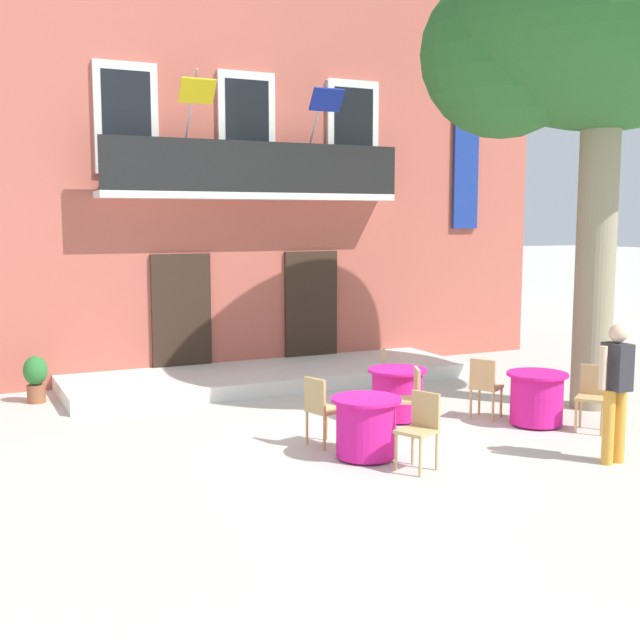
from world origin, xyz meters
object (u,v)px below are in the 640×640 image
object	(u,v)px
cafe_chair_middle_0	(321,406)
cafe_table_near_tree	(397,394)
cafe_table_front	(537,398)
plane_tree	(599,39)
cafe_chair_middle_1	(420,425)
cafe_chair_near_tree_1	(409,396)
cafe_table_middle	(366,427)
cafe_chair_near_tree_0	(390,374)
pedestrian_near_entrance	(616,385)
ground_planter_left	(36,377)
cafe_chair_front_0	(593,393)
cafe_chair_front_1	(485,384)

from	to	relation	value
cafe_chair_middle_0	cafe_table_near_tree	bearing A→B (deg)	25.93
cafe_table_near_tree	cafe_table_front	world-z (taller)	same
plane_tree	cafe_table_front	world-z (taller)	plane_tree
cafe_chair_middle_1	cafe_chair_near_tree_1	bearing A→B (deg)	63.22
plane_tree	cafe_table_middle	distance (m)	6.85
cafe_table_front	plane_tree	bearing A→B (deg)	21.53
plane_tree	cafe_chair_near_tree_0	distance (m)	5.89
cafe_chair_near_tree_0	cafe_chair_near_tree_1	world-z (taller)	same
plane_tree	cafe_chair_near_tree_0	bearing A→B (deg)	155.83
cafe_table_near_tree	cafe_chair_near_tree_0	distance (m)	0.77
plane_tree	cafe_chair_near_tree_1	bearing A→B (deg)	-177.09
cafe_table_near_tree	pedestrian_near_entrance	xyz separation A→B (m)	(1.28, -2.93, 0.57)
cafe_table_near_tree	ground_planter_left	world-z (taller)	cafe_table_near_tree
cafe_table_front	pedestrian_near_entrance	distance (m)	1.94
cafe_table_near_tree	cafe_chair_front_0	size ratio (longest dim) A/B	0.95
cafe_chair_front_0	cafe_chair_front_1	xyz separation A→B (m)	(-0.98, 1.14, 0.00)
cafe_table_front	cafe_chair_front_1	xyz separation A→B (m)	(-0.47, 0.59, 0.14)
plane_tree	cafe_chair_near_tree_0	size ratio (longest dim) A/B	7.93
plane_tree	cafe_table_near_tree	size ratio (longest dim) A/B	8.35
plane_tree	pedestrian_near_entrance	bearing A→B (deg)	-126.85
pedestrian_near_entrance	cafe_table_middle	bearing A→B (deg)	150.81
cafe_table_middle	cafe_chair_near_tree_1	bearing A→B (deg)	35.06
cafe_chair_front_1	cafe_chair_middle_1	bearing A→B (deg)	-142.74
cafe_chair_near_tree_0	pedestrian_near_entrance	world-z (taller)	pedestrian_near_entrance
ground_planter_left	cafe_table_front	bearing A→B (deg)	-35.74
cafe_table_middle	ground_planter_left	world-z (taller)	cafe_table_middle
cafe_chair_middle_1	ground_planter_left	distance (m)	6.69
cafe_table_near_tree	cafe_table_middle	distance (m)	1.98
cafe_chair_front_0	cafe_chair_front_1	bearing A→B (deg)	130.64
cafe_chair_front_1	pedestrian_near_entrance	bearing A→B (deg)	-87.46
plane_tree	pedestrian_near_entrance	world-z (taller)	plane_tree
plane_tree	pedestrian_near_entrance	distance (m)	5.49
cafe_table_near_tree	ground_planter_left	distance (m)	5.79
cafe_chair_near_tree_0	cafe_chair_middle_0	xyz separation A→B (m)	(-1.89, -1.47, 0.00)
plane_tree	ground_planter_left	world-z (taller)	plane_tree
ground_planter_left	pedestrian_near_entrance	xyz separation A→B (m)	(5.95, -6.36, 0.54)
cafe_chair_middle_1	cafe_chair_front_1	bearing A→B (deg)	37.26
ground_planter_left	cafe_chair_front_1	bearing A→B (deg)	-34.07
cafe_chair_middle_0	pedestrian_near_entrance	xyz separation A→B (m)	(2.88, -2.15, 0.43)
cafe_table_middle	cafe_chair_middle_1	xyz separation A→B (m)	(0.37, -0.66, 0.14)
cafe_table_middle	pedestrian_near_entrance	distance (m)	3.03
cafe_chair_middle_1	cafe_chair_front_1	world-z (taller)	same
cafe_table_near_tree	cafe_chair_middle_0	world-z (taller)	cafe_chair_middle_0
ground_planter_left	cafe_chair_front_0	bearing A→B (deg)	-36.75
cafe_chair_near_tree_1	cafe_chair_middle_1	xyz separation A→B (m)	(-0.72, -1.42, 0.00)
cafe_table_front	cafe_chair_near_tree_1	bearing A→B (deg)	168.19
cafe_chair_near_tree_1	cafe_table_middle	distance (m)	1.33
plane_tree	cafe_table_middle	bearing A→B (deg)	-168.04
cafe_chair_near_tree_1	cafe_table_middle	size ratio (longest dim) A/B	1.05
plane_tree	cafe_chair_front_1	world-z (taller)	plane_tree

